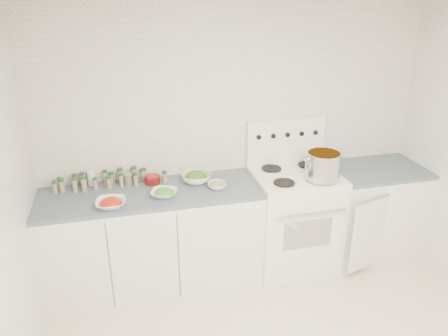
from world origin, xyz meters
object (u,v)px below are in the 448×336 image
at_px(stock_pot, 323,164).
at_px(bowl_snowpea, 164,193).
at_px(stove, 293,216).
at_px(bowl_tomato, 111,203).

relative_size(stock_pot, bowl_snowpea, 1.21).
bearing_deg(stock_pot, bowl_snowpea, 177.18).
bearing_deg(stove, bowl_tomato, -173.46).
distance_m(stock_pot, bowl_tomato, 1.80).
distance_m(bowl_tomato, bowl_snowpea, 0.43).
distance_m(stove, stock_pot, 0.62).
bearing_deg(stock_pot, stove, 135.19).
xyz_separation_m(stock_pot, bowl_tomato, (-1.80, -0.02, -0.14)).
xyz_separation_m(stove, stock_pot, (0.17, -0.17, 0.58)).
bearing_deg(bowl_snowpea, bowl_tomato, -168.80).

